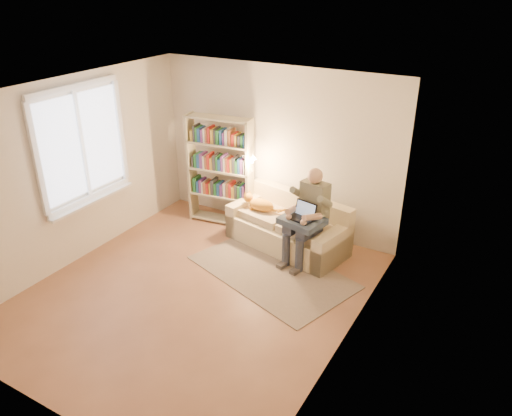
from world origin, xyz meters
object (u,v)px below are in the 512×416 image
Objects in this scene: sofa at (289,229)px; bookshelf at (220,166)px; person at (309,212)px; laptop at (302,214)px; cat at (262,205)px.

sofa is 1.51m from bookshelf.
sofa is at bearing 162.25° from person.
laptop is at bearing -94.28° from person.
cat is at bearing 169.94° from laptop.
person is 0.91m from cat.
bookshelf is (-1.33, 0.16, 0.71)m from sofa.
bookshelf reaches higher than cat.
laptop reaches higher than sofa.
bookshelf is at bearing 174.99° from laptop.
sofa is 0.55m from cat.
bookshelf reaches higher than person.
bookshelf is at bearing 179.14° from person.
person is at bearing -17.75° from sofa.
bookshelf is (-0.87, 0.18, 0.41)m from cat.
laptop is (0.83, -0.34, 0.19)m from cat.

